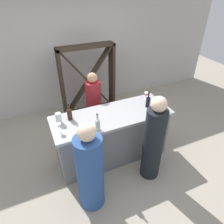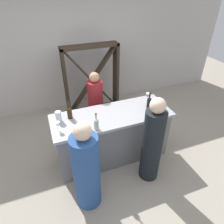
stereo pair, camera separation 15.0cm
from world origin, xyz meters
The scene contains 14 objects.
ground_plane centered at (0.00, 0.00, 0.00)m, with size 12.00×12.00×0.00m, color #9E9384.
back_wall centered at (0.00, 2.20, 1.40)m, with size 8.00×0.10×2.80m, color #BCB7B2.
bar_counter centered at (0.00, 0.00, 0.48)m, with size 2.02×0.75×0.94m.
wine_rack centered at (0.12, 1.65, 0.83)m, with size 1.28×0.28×1.66m.
wine_bottle_leftmost_amber_brown centered at (-0.67, 0.15, 1.06)m, with size 0.08×0.08×0.30m.
wine_bottle_second_left_clear_pale centered at (-0.36, -0.28, 1.05)m, with size 0.07×0.07×0.28m.
wine_bottle_center_near_black centered at (0.67, -0.03, 1.06)m, with size 0.08×0.08×0.30m.
wine_glass_near_left centered at (0.82, -0.17, 1.04)m, with size 0.07×0.07×0.13m.
wine_glass_near_center centered at (-0.90, -0.10, 1.05)m, with size 0.07×0.07×0.15m.
wine_glass_near_right centered at (0.79, 0.22, 1.04)m, with size 0.08×0.08×0.14m.
water_pitcher centered at (-0.85, 0.13, 1.03)m, with size 0.09×0.09×0.17m.
person_left_guest centered at (0.42, -0.65, 0.71)m, with size 0.37×0.37×1.52m.
person_center_guest centered at (-0.66, -0.75, 0.67)m, with size 0.41×0.41×1.45m.
person_right_guest centered at (-0.07, 0.75, 0.66)m, with size 0.36×0.36×1.41m.
Camera 2 is at (-0.99, -2.60, 2.84)m, focal length 32.39 mm.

